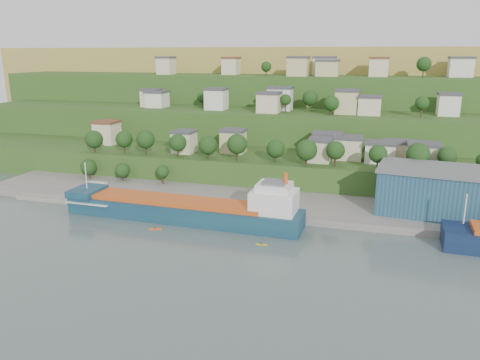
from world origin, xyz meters
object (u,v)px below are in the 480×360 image
(cargo_ship_near, at_px, (190,211))
(kayak_orange, at_px, (155,228))
(warehouse, at_px, (436,190))
(caravan, at_px, (97,187))

(cargo_ship_near, relative_size, kayak_orange, 19.50)
(warehouse, distance_m, caravan, 103.81)
(warehouse, xyz_separation_m, caravan, (-103.50, -5.54, -5.69))
(cargo_ship_near, bearing_deg, warehouse, 18.48)
(cargo_ship_near, distance_m, warehouse, 68.31)
(warehouse, xyz_separation_m, kayak_orange, (-71.36, -28.62, -8.18))
(warehouse, height_order, caravan, warehouse)
(warehouse, bearing_deg, kayak_orange, -151.03)
(caravan, bearing_deg, kayak_orange, -34.98)
(caravan, bearing_deg, warehouse, 3.76)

